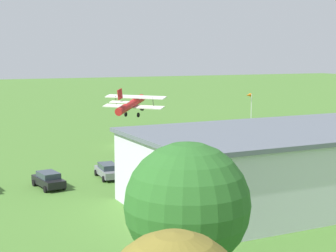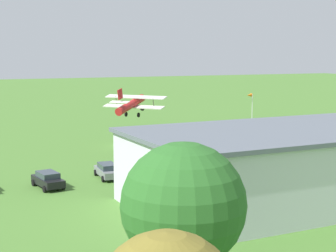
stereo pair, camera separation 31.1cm
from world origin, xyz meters
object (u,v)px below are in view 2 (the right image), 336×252
(windsock, at_px, (250,97))
(hangar, at_px, (298,163))
(biplane, at_px, (132,104))
(car_black, at_px, (48,180))
(person_crossing_taxiway, at_px, (161,160))
(person_watching_takeoff, at_px, (221,157))
(person_near_hangar_door, at_px, (181,157))
(truck_flatbed_blue, at_px, (296,144))
(car_grey, at_px, (107,170))
(tree_at_field_edge, at_px, (183,205))

(windsock, bearing_deg, hangar, 62.56)
(biplane, xyz_separation_m, car_black, (14.84, 17.17, -5.25))
(hangar, distance_m, windsock, 52.15)
(person_crossing_taxiway, bearing_deg, hangar, 107.67)
(person_watching_takeoff, relative_size, person_near_hangar_door, 1.08)
(person_near_hangar_door, bearing_deg, truck_flatbed_blue, 172.15)
(person_crossing_taxiway, bearing_deg, windsock, -136.16)
(biplane, relative_size, car_grey, 1.70)
(biplane, height_order, person_watching_takeoff, biplane)
(tree_at_field_edge, bearing_deg, person_near_hangar_door, -114.83)
(tree_at_field_edge, height_order, windsock, tree_at_field_edge)
(tree_at_field_edge, bearing_deg, car_black, -87.84)
(biplane, distance_m, person_near_hangar_door, 13.05)
(person_watching_takeoff, bearing_deg, truck_flatbed_blue, 179.52)
(hangar, xyz_separation_m, person_near_hangar_door, (2.88, -18.26, -2.45))
(hangar, distance_m, person_crossing_taxiway, 18.80)
(car_black, bearing_deg, person_watching_takeoff, -170.77)
(car_grey, distance_m, tree_at_field_edge, 30.76)
(windsock, bearing_deg, person_watching_takeoff, 52.99)
(biplane, bearing_deg, person_near_hangar_door, 98.58)
(truck_flatbed_blue, xyz_separation_m, windsock, (-11.97, -30.06, 3.19))
(biplane, bearing_deg, person_watching_takeoff, 113.89)
(hangar, bearing_deg, car_grey, -48.14)
(car_black, relative_size, person_near_hangar_door, 2.99)
(biplane, distance_m, person_crossing_taxiway, 13.42)
(truck_flatbed_blue, xyz_separation_m, person_watching_takeoff, (10.62, -0.09, -0.80))
(person_watching_takeoff, relative_size, windsock, 0.31)
(hangar, relative_size, windsock, 5.56)
(hangar, relative_size, biplane, 3.81)
(biplane, bearing_deg, car_grey, 61.70)
(person_crossing_taxiway, xyz_separation_m, windsock, (-29.68, -28.50, 4.04))
(car_grey, distance_m, windsock, 48.94)
(car_black, relative_size, windsock, 0.85)
(person_near_hangar_door, bearing_deg, windsock, -133.86)
(truck_flatbed_blue, height_order, tree_at_field_edge, tree_at_field_edge)
(hangar, distance_m, car_black, 23.50)
(person_near_hangar_door, relative_size, tree_at_field_edge, 0.18)
(tree_at_field_edge, bearing_deg, person_crossing_taxiway, -111.10)
(biplane, height_order, person_near_hangar_door, biplane)
(person_near_hangar_door, bearing_deg, person_watching_takeoff, 155.45)
(truck_flatbed_blue, xyz_separation_m, person_near_hangar_door, (14.94, -2.06, -0.86))
(person_near_hangar_door, height_order, tree_at_field_edge, tree_at_field_edge)
(truck_flatbed_blue, bearing_deg, biplane, -39.65)
(hangar, height_order, person_crossing_taxiway, hangar)
(car_grey, height_order, truck_flatbed_blue, truck_flatbed_blue)
(hangar, height_order, biplane, biplane)
(biplane, relative_size, windsock, 1.46)
(hangar, height_order, car_grey, hangar)
(truck_flatbed_blue, relative_size, person_crossing_taxiway, 4.34)
(person_crossing_taxiway, bearing_deg, biplane, -94.61)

